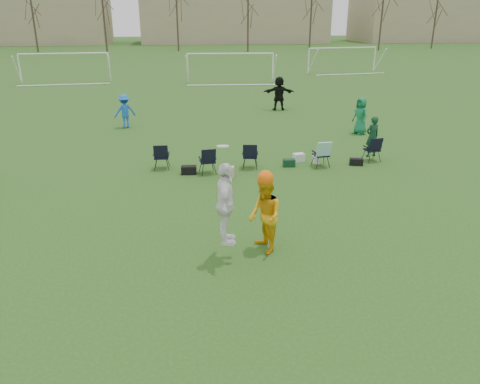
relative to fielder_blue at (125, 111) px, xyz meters
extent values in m
plane|color=#245219|center=(3.33, -15.43, -0.85)|extent=(260.00, 260.00, 0.00)
imported|color=blue|center=(0.00, 0.00, 0.00)|extent=(1.25, 0.98, 1.69)
imported|color=#136E44|center=(11.39, -2.87, 0.03)|extent=(0.83, 1.00, 1.76)
imported|color=black|center=(8.79, 3.68, 0.16)|extent=(1.93, 0.82, 2.01)
imported|color=white|center=(3.63, -14.54, 0.57)|extent=(0.59, 1.17, 1.93)
imported|color=#EFAA14|center=(4.60, -14.19, 0.08)|extent=(0.88, 1.03, 1.85)
sphere|color=#FF660D|center=(4.60, -14.19, 1.03)|extent=(0.37, 0.37, 0.37)
cylinder|color=white|center=(3.58, -14.60, 1.94)|extent=(0.27, 0.27, 0.05)
imported|color=#103B22|center=(10.18, -7.18, 0.11)|extent=(0.66, 0.52, 1.61)
cube|color=black|center=(2.97, -7.99, -0.70)|extent=(0.57, 0.33, 0.30)
cube|color=pink|center=(4.37, -8.56, -0.65)|extent=(0.37, 0.26, 0.40)
cube|color=#0E341B|center=(6.78, -7.58, -0.71)|extent=(0.47, 0.31, 0.28)
cube|color=white|center=(7.31, -6.99, -0.69)|extent=(0.47, 0.37, 0.32)
cylinder|color=white|center=(7.91, -7.30, -0.70)|extent=(0.26, 0.26, 0.30)
cube|color=black|center=(9.39, -7.76, -0.72)|extent=(0.55, 0.38, 0.26)
cube|color=black|center=(1.99, -7.21, -0.37)|extent=(0.62, 0.62, 0.96)
cube|color=black|center=(3.65, -7.98, -0.37)|extent=(0.67, 0.67, 0.96)
cube|color=black|center=(5.28, -7.56, -0.37)|extent=(0.70, 0.70, 0.96)
cube|color=black|center=(7.97, -7.73, -0.37)|extent=(0.66, 0.66, 0.96)
cube|color=black|center=(10.18, -7.28, -0.37)|extent=(0.69, 0.69, 0.96)
cylinder|color=white|center=(-10.31, 18.25, 0.35)|extent=(0.12, 0.12, 2.40)
cylinder|color=white|center=(-3.04, 18.89, 0.35)|extent=(0.12, 0.12, 2.40)
cylinder|color=white|center=(-6.67, 18.57, 1.55)|extent=(7.28, 0.76, 0.12)
cylinder|color=white|center=(3.69, 16.82, 0.35)|extent=(0.12, 0.12, 2.40)
cylinder|color=white|center=(10.97, 16.32, 0.35)|extent=(0.12, 0.12, 2.40)
cylinder|color=white|center=(7.33, 16.57, 1.55)|extent=(7.29, 0.63, 0.12)
cylinder|color=white|center=(15.71, 22.06, 0.35)|extent=(0.12, 0.12, 2.40)
cylinder|color=white|center=(22.94, 23.08, 0.35)|extent=(0.12, 0.12, 2.40)
cylinder|color=white|center=(19.33, 22.57, 1.55)|extent=(7.25, 1.13, 0.12)
cylinder|color=#382B21|center=(-18.67, 56.07, 3.65)|extent=(0.28, 0.28, 9.00)
cylinder|color=#382B21|center=(-7.67, 53.07, 4.25)|extent=(0.28, 0.28, 10.20)
cylinder|color=#382B21|center=(3.33, 56.07, 4.85)|extent=(0.28, 0.28, 11.40)
cylinder|color=#382B21|center=(14.33, 53.07, 3.65)|extent=(0.28, 0.28, 9.00)
cylinder|color=#382B21|center=(25.33, 56.07, 4.25)|extent=(0.28, 0.28, 10.20)
cylinder|color=#382B21|center=(36.33, 53.07, 4.85)|extent=(0.28, 0.28, 11.40)
cylinder|color=#382B21|center=(47.33, 56.07, 3.65)|extent=(0.28, 0.28, 9.00)
cube|color=tan|center=(15.33, 80.57, 4.65)|extent=(38.00, 16.00, 11.00)
cube|color=tan|center=(58.33, 80.57, 5.65)|extent=(30.00, 16.00, 13.00)
camera|label=1|loc=(2.65, -24.22, 4.54)|focal=35.00mm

